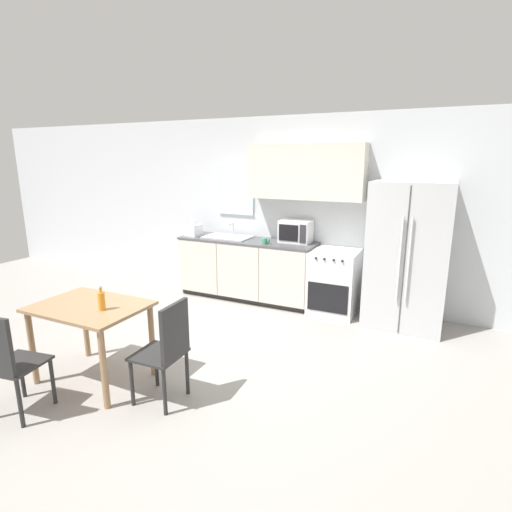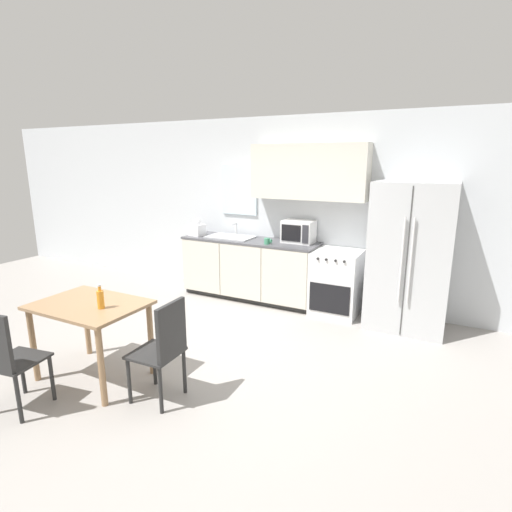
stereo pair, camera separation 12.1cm
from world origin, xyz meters
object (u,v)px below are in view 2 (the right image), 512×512
(coffee_mug, at_px, (267,241))
(drink_bottle, at_px, (100,299))
(dining_table, at_px, (90,316))
(refrigerator, at_px, (410,257))
(dining_chair_near, at_px, (5,355))
(dining_chair_side, at_px, (164,345))
(microwave, at_px, (298,232))
(oven_range, at_px, (337,283))

(coffee_mug, distance_m, drink_bottle, 2.63)
(coffee_mug, distance_m, dining_table, 2.65)
(refrigerator, relative_size, dining_chair_near, 1.97)
(dining_table, height_order, dining_chair_near, dining_chair_near)
(dining_chair_near, distance_m, drink_bottle, 0.85)
(dining_table, bearing_deg, dining_chair_side, -0.10)
(drink_bottle, bearing_deg, refrigerator, 49.30)
(dining_chair_side, height_order, drink_bottle, drink_bottle)
(microwave, bearing_deg, oven_range, -12.01)
(refrigerator, bearing_deg, dining_chair_near, -128.11)
(oven_range, distance_m, refrigerator, 1.03)
(microwave, distance_m, dining_table, 3.06)
(refrigerator, height_order, drink_bottle, refrigerator)
(refrigerator, relative_size, coffee_mug, 16.14)
(oven_range, xyz_separation_m, coffee_mug, (-0.98, -0.17, 0.52))
(microwave, relative_size, coffee_mug, 3.91)
(dining_chair_side, bearing_deg, microwave, -4.23)
(drink_bottle, bearing_deg, dining_chair_near, -116.22)
(coffee_mug, bearing_deg, refrigerator, 3.95)
(dining_table, bearing_deg, coffee_mug, 75.63)
(oven_range, bearing_deg, drink_bottle, -117.26)
(microwave, bearing_deg, refrigerator, -6.43)
(refrigerator, relative_size, dining_chair_side, 1.97)
(refrigerator, xyz_separation_m, coffee_mug, (-1.89, -0.13, 0.05))
(coffee_mug, relative_size, dining_chair_near, 0.12)
(oven_range, height_order, dining_chair_side, dining_chair_side)
(refrigerator, distance_m, dining_chair_near, 4.37)
(coffee_mug, relative_size, dining_chair_side, 0.12)
(refrigerator, height_order, microwave, refrigerator)
(coffee_mug, bearing_deg, dining_chair_near, -103.54)
(microwave, height_order, dining_table, microwave)
(microwave, distance_m, dining_chair_side, 2.91)
(dining_chair_near, bearing_deg, dining_chair_side, 27.04)
(oven_range, relative_size, dining_chair_near, 0.95)
(dining_table, distance_m, dining_chair_side, 0.90)
(coffee_mug, xyz_separation_m, dining_chair_near, (-0.79, -3.29, -0.43))
(coffee_mug, height_order, dining_chair_side, coffee_mug)
(drink_bottle, bearing_deg, oven_range, 62.74)
(dining_table, bearing_deg, oven_range, 59.09)
(dining_table, distance_m, dining_chair_near, 0.76)
(oven_range, height_order, refrigerator, refrigerator)
(microwave, xyz_separation_m, coffee_mug, (-0.35, -0.30, -0.12))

